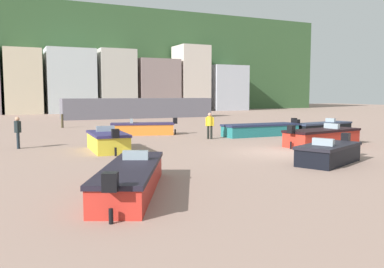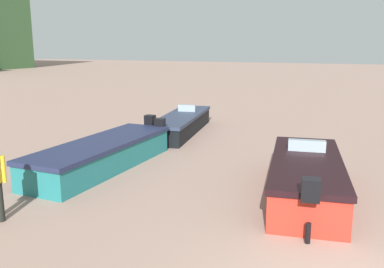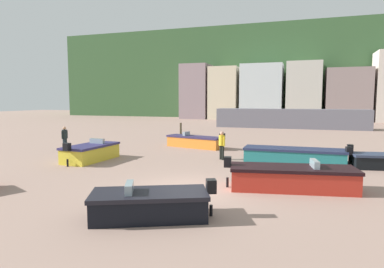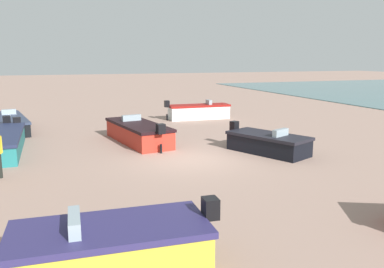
# 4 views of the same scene
# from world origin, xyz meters

# --- Properties ---
(ground_plane) EXTENTS (160.00, 160.00, 0.00)m
(ground_plane) POSITION_xyz_m (0.00, 0.00, 0.00)
(ground_plane) COLOR gray
(headland_hill) EXTENTS (90.00, 32.00, 17.05)m
(headland_hill) POSITION_xyz_m (0.00, 66.00, 8.53)
(headland_hill) COLOR #345630
(headland_hill) RESTS_ON ground
(harbor_pier) EXTENTS (17.58, 2.40, 2.30)m
(harbor_pier) POSITION_xyz_m (2.54, 30.00, 1.15)
(harbor_pier) COLOR slate
(harbor_pier) RESTS_ON ground
(townhouse_left) EXTENTS (4.93, 6.92, 9.08)m
(townhouse_left) POSITION_xyz_m (-9.27, 47.46, 4.54)
(townhouse_left) COLOR beige
(townhouse_left) RESTS_ON ground
(townhouse_centre_left) EXTENTS (6.88, 5.37, 9.36)m
(townhouse_centre_left) POSITION_xyz_m (-2.80, 46.68, 4.68)
(townhouse_centre_left) COLOR silver
(townhouse_centre_left) RESTS_ON ground
(townhouse_centre) EXTENTS (5.45, 6.13, 9.53)m
(townhouse_centre) POSITION_xyz_m (3.98, 47.07, 4.77)
(townhouse_centre) COLOR #BCB7AC
(townhouse_centre) RESTS_ON ground
(townhouse_centre_right) EXTENTS (6.61, 5.44, 8.31)m
(townhouse_centre_right) POSITION_xyz_m (10.60, 46.72, 4.16)
(townhouse_centre_right) COLOR gray
(townhouse_centre_right) RESTS_ON ground
(townhouse_right) EXTENTS (4.95, 5.22, 10.75)m
(townhouse_right) POSITION_xyz_m (16.77, 46.61, 5.37)
(townhouse_right) COLOR beige
(townhouse_right) RESTS_ON ground
(townhouse_far_right) EXTENTS (6.39, 6.87, 7.69)m
(townhouse_far_right) POSITION_xyz_m (23.44, 47.43, 3.84)
(townhouse_far_right) COLOR #B3B9C5
(townhouse_far_right) RESTS_ON ground
(boat_orange_0) EXTENTS (4.54, 2.26, 1.14)m
(boat_orange_0) POSITION_xyz_m (-3.29, 10.82, 0.43)
(boat_orange_0) COLOR orange
(boat_orange_0) RESTS_ON ground
(boat_red_1) EXTENTS (5.00, 2.35, 1.20)m
(boat_red_1) POSITION_xyz_m (3.68, 1.23, 0.45)
(boat_red_1) COLOR #B62B1E
(boat_red_1) RESTS_ON ground
(boat_black_2) EXTENTS (5.59, 2.22, 1.05)m
(boat_black_2) POSITION_xyz_m (8.95, 6.94, 0.38)
(boat_black_2) COLOR black
(boat_black_2) RESTS_ON ground
(boat_teal_4) EXTENTS (5.54, 1.58, 1.12)m
(boat_teal_4) POSITION_xyz_m (3.60, 6.88, 0.41)
(boat_teal_4) COLOR #207072
(boat_teal_4) RESTS_ON ground
(boat_yellow_5) EXTENTS (1.76, 3.80, 1.22)m
(boat_yellow_5) POSITION_xyz_m (-7.25, 4.04, 0.46)
(boat_yellow_5) COLOR gold
(boat_yellow_5) RESTS_ON ground
(boat_red_6) EXTENTS (3.46, 5.35, 1.11)m
(boat_red_6) POSITION_xyz_m (-8.62, -4.67, 0.40)
(boat_red_6) COLOR red
(boat_red_6) RESTS_ON ground
(boat_black_7) EXTENTS (3.64, 2.70, 1.09)m
(boat_black_7) POSITION_xyz_m (-0.11, -3.28, 0.40)
(boat_black_7) COLOR black
(boat_black_7) RESTS_ON ground
(mooring_post_near_water) EXTENTS (0.20, 0.20, 1.13)m
(mooring_post_near_water) POSITION_xyz_m (-7.49, 19.26, 0.56)
(mooring_post_near_water) COLOR #413927
(mooring_post_near_water) RESTS_ON ground
(beach_walker_foreground) EXTENTS (0.37, 0.54, 1.62)m
(beach_walker_foreground) POSITION_xyz_m (-11.19, 6.75, 0.95)
(beach_walker_foreground) COLOR #1B252C
(beach_walker_foreground) RESTS_ON ground
(beach_walker_distant) EXTENTS (0.48, 0.48, 1.62)m
(beach_walker_distant) POSITION_xyz_m (-0.33, 6.62, 0.95)
(beach_walker_distant) COLOR black
(beach_walker_distant) RESTS_ON ground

